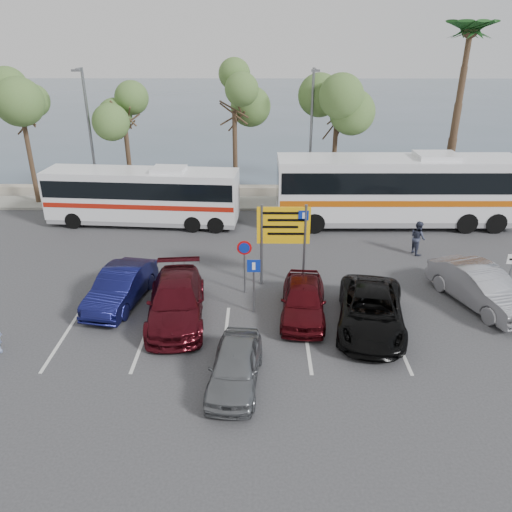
{
  "coord_description": "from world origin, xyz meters",
  "views": [
    {
      "loc": [
        0.04,
        -16.01,
        10.01
      ],
      "look_at": [
        -0.13,
        3.0,
        1.4
      ],
      "focal_mm": 35.0,
      "sensor_mm": 36.0,
      "label": 1
    }
  ],
  "objects_px": {
    "street_lamp_right": "(311,132)",
    "car_silver_b": "(481,287)",
    "street_lamp_left": "(90,132)",
    "coach_bus_right": "(396,193)",
    "car_blue": "(121,287)",
    "suv_black": "(371,311)",
    "car_silver_a": "(235,366)",
    "car_red": "(303,300)",
    "car_maroon": "(176,301)",
    "pedestrian_far": "(418,238)",
    "coach_bus_left": "(143,198)",
    "direction_sign": "(284,232)"
  },
  "relations": [
    {
      "from": "coach_bus_right",
      "to": "car_maroon",
      "type": "relative_size",
      "value": 2.57
    },
    {
      "from": "direction_sign",
      "to": "coach_bus_left",
      "type": "xyz_separation_m",
      "value": [
        -7.5,
        7.29,
        -0.9
      ]
    },
    {
      "from": "direction_sign",
      "to": "car_silver_b",
      "type": "relative_size",
      "value": 0.76
    },
    {
      "from": "street_lamp_right",
      "to": "coach_bus_left",
      "type": "distance_m",
      "value": 10.43
    },
    {
      "from": "street_lamp_left",
      "to": "car_blue",
      "type": "distance_m",
      "value": 13.4
    },
    {
      "from": "car_silver_a",
      "to": "car_blue",
      "type": "relative_size",
      "value": 0.86
    },
    {
      "from": "pedestrian_far",
      "to": "car_maroon",
      "type": "bearing_deg",
      "value": 105.05
    },
    {
      "from": "street_lamp_left",
      "to": "car_maroon",
      "type": "height_order",
      "value": "street_lamp_left"
    },
    {
      "from": "street_lamp_right",
      "to": "car_silver_a",
      "type": "bearing_deg",
      "value": -102.32
    },
    {
      "from": "coach_bus_left",
      "to": "pedestrian_far",
      "type": "bearing_deg",
      "value": -15.68
    },
    {
      "from": "car_red",
      "to": "suv_black",
      "type": "distance_m",
      "value": 2.53
    },
    {
      "from": "car_silver_a",
      "to": "car_maroon",
      "type": "xyz_separation_m",
      "value": [
        -2.4,
        3.83,
        0.1
      ]
    },
    {
      "from": "car_red",
      "to": "car_silver_b",
      "type": "height_order",
      "value": "car_silver_b"
    },
    {
      "from": "coach_bus_right",
      "to": "car_red",
      "type": "bearing_deg",
      "value": -120.3
    },
    {
      "from": "suv_black",
      "to": "pedestrian_far",
      "type": "relative_size",
      "value": 3.03
    },
    {
      "from": "street_lamp_left",
      "to": "direction_sign",
      "type": "height_order",
      "value": "street_lamp_left"
    },
    {
      "from": "street_lamp_right",
      "to": "suv_black",
      "type": "bearing_deg",
      "value": -85.51
    },
    {
      "from": "car_silver_a",
      "to": "car_blue",
      "type": "xyz_separation_m",
      "value": [
        -4.8,
        5.0,
        0.08
      ]
    },
    {
      "from": "street_lamp_left",
      "to": "suv_black",
      "type": "relative_size",
      "value": 1.59
    },
    {
      "from": "street_lamp_left",
      "to": "direction_sign",
      "type": "bearing_deg",
      "value": -43.17
    },
    {
      "from": "street_lamp_right",
      "to": "car_silver_b",
      "type": "bearing_deg",
      "value": -64.36
    },
    {
      "from": "street_lamp_right",
      "to": "coach_bus_right",
      "type": "relative_size",
      "value": 0.61
    },
    {
      "from": "direction_sign",
      "to": "coach_bus_left",
      "type": "distance_m",
      "value": 10.5
    },
    {
      "from": "car_silver_a",
      "to": "car_red",
      "type": "height_order",
      "value": "car_red"
    },
    {
      "from": "direction_sign",
      "to": "car_blue",
      "type": "relative_size",
      "value": 0.83
    },
    {
      "from": "street_lamp_right",
      "to": "suv_black",
      "type": "distance_m",
      "value": 14.37
    },
    {
      "from": "street_lamp_left",
      "to": "coach_bus_right",
      "type": "height_order",
      "value": "street_lamp_left"
    },
    {
      "from": "street_lamp_right",
      "to": "direction_sign",
      "type": "bearing_deg",
      "value": -100.94
    },
    {
      "from": "direction_sign",
      "to": "coach_bus_right",
      "type": "distance_m",
      "value": 9.79
    },
    {
      "from": "car_silver_b",
      "to": "coach_bus_right",
      "type": "bearing_deg",
      "value": 77.38
    },
    {
      "from": "direction_sign",
      "to": "coach_bus_left",
      "type": "bearing_deg",
      "value": 135.82
    },
    {
      "from": "car_blue",
      "to": "suv_black",
      "type": "xyz_separation_m",
      "value": [
        9.6,
        -1.77,
        -0.01
      ]
    },
    {
      "from": "street_lamp_right",
      "to": "car_maroon",
      "type": "bearing_deg",
      "value": -114.88
    },
    {
      "from": "car_silver_b",
      "to": "pedestrian_far",
      "type": "bearing_deg",
      "value": 81.28
    },
    {
      "from": "coach_bus_right",
      "to": "car_maroon",
      "type": "distance_m",
      "value": 14.75
    },
    {
      "from": "coach_bus_left",
      "to": "street_lamp_right",
      "type": "bearing_deg",
      "value": 17.69
    },
    {
      "from": "coach_bus_left",
      "to": "coach_bus_right",
      "type": "xyz_separation_m",
      "value": [
        14.0,
        0.01,
        0.35
      ]
    },
    {
      "from": "direction_sign",
      "to": "car_silver_b",
      "type": "height_order",
      "value": "direction_sign"
    },
    {
      "from": "car_maroon",
      "to": "car_silver_b",
      "type": "height_order",
      "value": "car_silver_b"
    },
    {
      "from": "car_silver_a",
      "to": "car_silver_b",
      "type": "height_order",
      "value": "car_silver_b"
    },
    {
      "from": "car_maroon",
      "to": "pedestrian_far",
      "type": "relative_size",
      "value": 3.05
    },
    {
      "from": "car_maroon",
      "to": "pedestrian_far",
      "type": "xyz_separation_m",
      "value": [
        10.83,
        6.17,
        0.1
      ]
    },
    {
      "from": "direction_sign",
      "to": "pedestrian_far",
      "type": "height_order",
      "value": "direction_sign"
    },
    {
      "from": "car_silver_a",
      "to": "pedestrian_far",
      "type": "bearing_deg",
      "value": 54.94
    },
    {
      "from": "suv_black",
      "to": "car_blue",
      "type": "bearing_deg",
      "value": 179.7
    },
    {
      "from": "coach_bus_left",
      "to": "car_silver_b",
      "type": "height_order",
      "value": "coach_bus_left"
    },
    {
      "from": "direction_sign",
      "to": "street_lamp_left",
      "type": "bearing_deg",
      "value": 136.83
    },
    {
      "from": "coach_bus_left",
      "to": "suv_black",
      "type": "relative_size",
      "value": 2.12
    },
    {
      "from": "car_red",
      "to": "car_silver_a",
      "type": "bearing_deg",
      "value": -115.7
    },
    {
      "from": "coach_bus_left",
      "to": "car_blue",
      "type": "xyz_separation_m",
      "value": [
        0.98,
        -8.99,
        -0.82
      ]
    }
  ]
}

